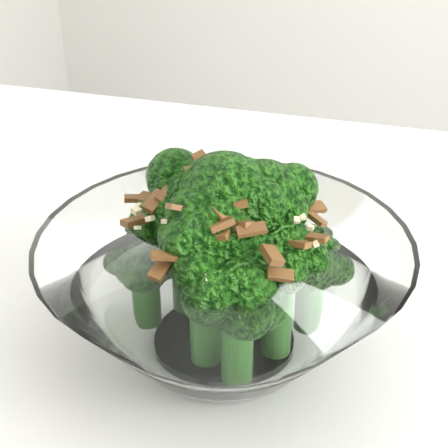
% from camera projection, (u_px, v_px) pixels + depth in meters
% --- Properties ---
extents(table, '(1.31, 0.98, 0.75)m').
position_uv_depth(table, '(411.00, 432.00, 0.48)').
color(table, white).
rests_on(table, ground).
extents(broccoli_dish, '(0.23, 0.23, 0.14)m').
position_uv_depth(broccoli_dish, '(225.00, 280.00, 0.43)').
color(broccoli_dish, white).
rests_on(broccoli_dish, table).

